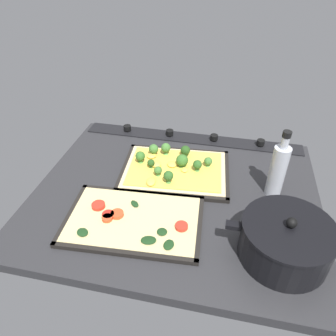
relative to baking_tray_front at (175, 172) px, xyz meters
The scene contains 8 objects.
ground_plane 9.51cm from the baking_tray_front, 102.20° to the left, with size 83.46×68.65×3.00cm, color #28282B.
stove_control_panel 21.80cm from the baking_tray_front, 95.19° to the right, with size 80.12×7.00×2.60cm.
baking_tray_front is the anchor object (origin of this frame).
broccoli_pizza 1.67cm from the baking_tray_front, 29.50° to the right, with size 33.47×25.48×5.65cm.
baking_tray_back 24.63cm from the baking_tray_front, 74.52° to the left, with size 37.71×25.55×1.30cm.
veggie_pizza_back 24.84cm from the baking_tray_front, 74.25° to the left, with size 35.16×22.99×1.90cm.
cooking_pot 41.28cm from the baking_tray_front, 139.60° to the left, with size 28.10×21.32×12.19cm.
oil_bottle 31.44cm from the baking_tray_front, behind, with size 4.69×4.69×20.86cm.
Camera 1 is at (-12.97, 71.03, 62.40)cm, focal length 34.06 mm.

